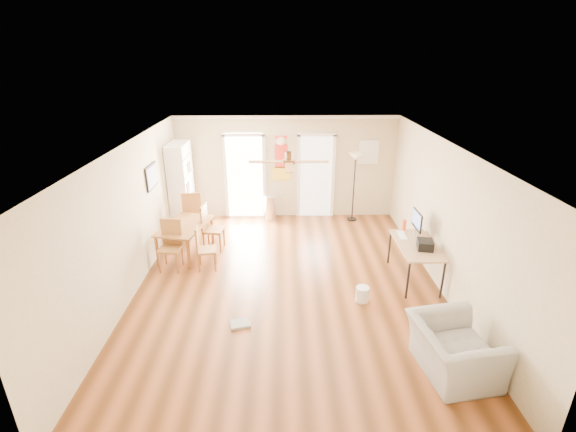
{
  "coord_description": "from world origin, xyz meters",
  "views": [
    {
      "loc": [
        -0.11,
        -6.5,
        4.02
      ],
      "look_at": [
        0.0,
        0.6,
        1.15
      ],
      "focal_mm": 25.41,
      "sensor_mm": 36.0,
      "label": 1
    }
  ],
  "objects_px": {
    "trash_can": "(270,208)",
    "armchair": "(454,350)",
    "dining_table": "(186,239)",
    "torchiere_lamp": "(354,187)",
    "dining_chair_right_b": "(207,248)",
    "dining_chair_near": "(170,246)",
    "dining_chair_right_a": "(213,227)",
    "wastebasket_a": "(362,294)",
    "bookshelf": "(181,186)",
    "printer": "(425,245)",
    "computer_desk": "(414,262)",
    "dining_chair_far": "(193,212)"
  },
  "relations": [
    {
      "from": "dining_chair_right_a",
      "to": "dining_chair_far",
      "type": "bearing_deg",
      "value": 40.64
    },
    {
      "from": "armchair",
      "to": "printer",
      "type": "bearing_deg",
      "value": -16.47
    },
    {
      "from": "bookshelf",
      "to": "dining_chair_far",
      "type": "xyz_separation_m",
      "value": [
        0.32,
        -0.4,
        -0.51
      ]
    },
    {
      "from": "torchiere_lamp",
      "to": "printer",
      "type": "xyz_separation_m",
      "value": [
        0.76,
        -3.16,
        -0.05
      ]
    },
    {
      "from": "bookshelf",
      "to": "armchair",
      "type": "xyz_separation_m",
      "value": [
        4.67,
        -5.05,
        -0.68
      ]
    },
    {
      "from": "dining_chair_right_b",
      "to": "armchair",
      "type": "distance_m",
      "value": 4.74
    },
    {
      "from": "dining_chair_right_b",
      "to": "dining_chair_near",
      "type": "height_order",
      "value": "dining_chair_near"
    },
    {
      "from": "dining_table",
      "to": "dining_chair_right_a",
      "type": "xyz_separation_m",
      "value": [
        0.55,
        0.22,
        0.17
      ]
    },
    {
      "from": "dining_chair_right_a",
      "to": "dining_chair_near",
      "type": "distance_m",
      "value": 1.14
    },
    {
      "from": "dining_chair_right_a",
      "to": "dining_chair_right_b",
      "type": "bearing_deg",
      "value": -174.13
    },
    {
      "from": "torchiere_lamp",
      "to": "armchair",
      "type": "bearing_deg",
      "value": -85.09
    },
    {
      "from": "dining_chair_near",
      "to": "printer",
      "type": "xyz_separation_m",
      "value": [
        4.76,
        -0.66,
        0.32
      ]
    },
    {
      "from": "bookshelf",
      "to": "dining_chair_far",
      "type": "relative_size",
      "value": 1.97
    },
    {
      "from": "dining_chair_right_b",
      "to": "printer",
      "type": "distance_m",
      "value": 4.12
    },
    {
      "from": "trash_can",
      "to": "torchiere_lamp",
      "type": "distance_m",
      "value": 2.17
    },
    {
      "from": "computer_desk",
      "to": "wastebasket_a",
      "type": "height_order",
      "value": "computer_desk"
    },
    {
      "from": "wastebasket_a",
      "to": "dining_chair_far",
      "type": "bearing_deg",
      "value": 139.67
    },
    {
      "from": "dining_table",
      "to": "armchair",
      "type": "distance_m",
      "value": 5.58
    },
    {
      "from": "torchiere_lamp",
      "to": "dining_chair_near",
      "type": "bearing_deg",
      "value": -147.96
    },
    {
      "from": "dining_table",
      "to": "printer",
      "type": "height_order",
      "value": "printer"
    },
    {
      "from": "dining_table",
      "to": "torchiere_lamp",
      "type": "distance_m",
      "value": 4.29
    },
    {
      "from": "computer_desk",
      "to": "bookshelf",
      "type": "bearing_deg",
      "value": 151.68
    },
    {
      "from": "dining_chair_right_a",
      "to": "dining_chair_far",
      "type": "relative_size",
      "value": 0.96
    },
    {
      "from": "bookshelf",
      "to": "dining_chair_near",
      "type": "bearing_deg",
      "value": -78.88
    },
    {
      "from": "dining_chair_far",
      "to": "printer",
      "type": "height_order",
      "value": "dining_chair_far"
    },
    {
      "from": "dining_chair_right_a",
      "to": "torchiere_lamp",
      "type": "relative_size",
      "value": 0.58
    },
    {
      "from": "dining_chair_right_a",
      "to": "computer_desk",
      "type": "distance_m",
      "value": 4.19
    },
    {
      "from": "wastebasket_a",
      "to": "armchair",
      "type": "height_order",
      "value": "armchair"
    },
    {
      "from": "bookshelf",
      "to": "computer_desk",
      "type": "distance_m",
      "value": 5.58
    },
    {
      "from": "trash_can",
      "to": "computer_desk",
      "type": "height_order",
      "value": "computer_desk"
    },
    {
      "from": "trash_can",
      "to": "dining_chair_near",
      "type": "bearing_deg",
      "value": -126.67
    },
    {
      "from": "bookshelf",
      "to": "dining_table",
      "type": "distance_m",
      "value": 1.69
    },
    {
      "from": "wastebasket_a",
      "to": "computer_desk",
      "type": "bearing_deg",
      "value": 33.22
    },
    {
      "from": "dining_chair_right_b",
      "to": "armchair",
      "type": "xyz_separation_m",
      "value": [
        3.75,
        -2.9,
        -0.09
      ]
    },
    {
      "from": "dining_chair_right_a",
      "to": "wastebasket_a",
      "type": "height_order",
      "value": "dining_chair_right_a"
    },
    {
      "from": "printer",
      "to": "wastebasket_a",
      "type": "height_order",
      "value": "printer"
    },
    {
      "from": "torchiere_lamp",
      "to": "wastebasket_a",
      "type": "height_order",
      "value": "torchiere_lamp"
    },
    {
      "from": "bookshelf",
      "to": "trash_can",
      "type": "distance_m",
      "value": 2.26
    },
    {
      "from": "dining_chair_right_b",
      "to": "torchiere_lamp",
      "type": "height_order",
      "value": "torchiere_lamp"
    },
    {
      "from": "armchair",
      "to": "dining_table",
      "type": "bearing_deg",
      "value": 41.57
    },
    {
      "from": "dining_chair_right_a",
      "to": "torchiere_lamp",
      "type": "xyz_separation_m",
      "value": [
        3.29,
        1.61,
        0.37
      ]
    },
    {
      "from": "bookshelf",
      "to": "printer",
      "type": "height_order",
      "value": "bookshelf"
    },
    {
      "from": "trash_can",
      "to": "armchair",
      "type": "relative_size",
      "value": 0.58
    },
    {
      "from": "bookshelf",
      "to": "dining_table",
      "type": "xyz_separation_m",
      "value": [
        0.37,
        -1.49,
        -0.7
      ]
    },
    {
      "from": "dining_chair_near",
      "to": "dining_chair_far",
      "type": "height_order",
      "value": "dining_chair_far"
    },
    {
      "from": "bookshelf",
      "to": "computer_desk",
      "type": "bearing_deg",
      "value": -22.76
    },
    {
      "from": "torchiere_lamp",
      "to": "bookshelf",
      "type": "bearing_deg",
      "value": -175.28
    },
    {
      "from": "printer",
      "to": "dining_table",
      "type": "bearing_deg",
      "value": 175.0
    },
    {
      "from": "dining_chair_right_a",
      "to": "dining_chair_right_b",
      "type": "height_order",
      "value": "dining_chair_right_a"
    },
    {
      "from": "wastebasket_a",
      "to": "bookshelf",
      "type": "bearing_deg",
      "value": 138.59
    }
  ]
}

